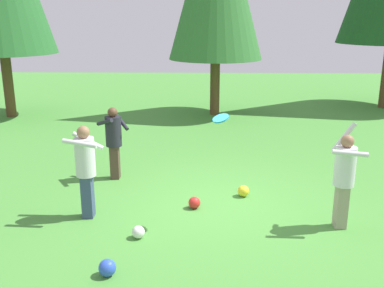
% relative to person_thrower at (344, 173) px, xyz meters
% --- Properties ---
extents(ground_plane, '(40.00, 40.00, 0.00)m').
position_rel_person_thrower_xyz_m(ground_plane, '(-2.02, 0.79, -0.95)').
color(ground_plane, '#478C38').
extents(person_thrower, '(0.56, 0.50, 1.77)m').
position_rel_person_thrower_xyz_m(person_thrower, '(0.00, 0.00, 0.00)').
color(person_thrower, gray).
rests_on(person_thrower, ground_plane).
extents(person_catcher, '(0.60, 0.53, 1.65)m').
position_rel_person_thrower_xyz_m(person_catcher, '(-4.30, 0.29, 0.02)').
color(person_catcher, '#38476B').
rests_on(person_catcher, ground_plane).
extents(person_bystander, '(0.71, 0.71, 1.57)m').
position_rel_person_thrower_xyz_m(person_bystander, '(-4.20, 2.23, -0.03)').
color(person_bystander, '#4C382D').
rests_on(person_bystander, ground_plane).
extents(frisbee, '(0.37, 0.37, 0.13)m').
position_rel_person_thrower_xyz_m(frisbee, '(-2.02, 0.08, 0.89)').
color(frisbee, '#2393D1').
extents(ball_white, '(0.20, 0.20, 0.20)m').
position_rel_person_thrower_xyz_m(ball_white, '(-3.32, -0.47, -0.85)').
color(ball_white, white).
rests_on(ball_white, ground_plane).
extents(ball_blue, '(0.24, 0.24, 0.24)m').
position_rel_person_thrower_xyz_m(ball_blue, '(-3.59, -1.55, -0.83)').
color(ball_blue, blue).
rests_on(ball_blue, ground_plane).
extents(ball_yellow, '(0.22, 0.22, 0.22)m').
position_rel_person_thrower_xyz_m(ball_yellow, '(-1.50, 1.27, -0.84)').
color(ball_yellow, yellow).
rests_on(ball_yellow, ground_plane).
extents(ball_red, '(0.22, 0.22, 0.22)m').
position_rel_person_thrower_xyz_m(ball_red, '(-2.45, 0.69, -0.84)').
color(ball_red, red).
rests_on(ball_red, ground_plane).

